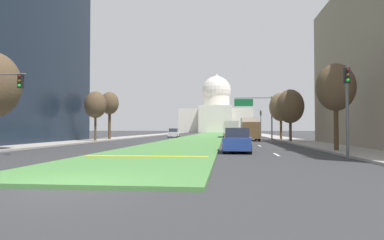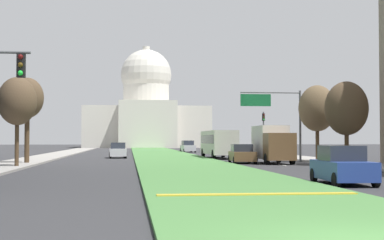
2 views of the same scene
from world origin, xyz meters
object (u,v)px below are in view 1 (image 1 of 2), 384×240
(traffic_light_far_right, at_px, (261,120))
(box_truck_delivery, at_px, (250,129))
(street_tree_right_mid, at_px, (290,106))
(street_tree_left_far, at_px, (110,104))
(street_tree_left_mid, at_px, (96,105))
(street_tree_right_near, at_px, (336,88))
(sedan_very_far, at_px, (228,132))
(sedan_lead_stopped, at_px, (238,141))
(sedan_far_horizon, at_px, (242,132))
(street_tree_right_far, at_px, (281,107))
(traffic_light_near_right, at_px, (347,99))
(sedan_distant, at_px, (174,133))
(overhead_guide_sign, at_px, (257,109))
(capitol_building, at_px, (216,113))
(city_bus, at_px, (231,128))
(sedan_midblock, at_px, (232,135))

(traffic_light_far_right, bearing_deg, box_truck_delivery, -100.87)
(traffic_light_far_right, bearing_deg, street_tree_right_mid, -86.70)
(street_tree_left_far, bearing_deg, street_tree_left_mid, -86.87)
(street_tree_right_near, distance_m, sedan_very_far, 65.54)
(sedan_lead_stopped, height_order, sedan_far_horizon, sedan_lead_stopped)
(street_tree_right_mid, relative_size, street_tree_right_far, 0.95)
(traffic_light_near_right, xyz_separation_m, street_tree_left_mid, (-23.32, 21.98, 1.41))
(traffic_light_near_right, height_order, street_tree_right_mid, street_tree_right_mid)
(street_tree_left_far, distance_m, sedan_distant, 17.69)
(overhead_guide_sign, xyz_separation_m, sedan_lead_stopped, (-3.85, -26.18, -3.83))
(traffic_light_far_right, height_order, street_tree_right_near, street_tree_right_near)
(overhead_guide_sign, xyz_separation_m, street_tree_right_near, (3.21, -25.40, -0.02))
(capitol_building, xyz_separation_m, traffic_light_near_right, (11.00, -128.46, -5.09))
(street_tree_right_near, height_order, city_bus, street_tree_right_near)
(traffic_light_near_right, distance_m, sedan_far_horizon, 54.22)
(sedan_lead_stopped, bearing_deg, capitol_building, 92.43)
(sedan_distant, bearing_deg, street_tree_left_mid, -107.27)
(traffic_light_far_right, height_order, box_truck_delivery, traffic_light_far_right)
(sedan_very_far, bearing_deg, capitol_building, 94.85)
(capitol_building, bearing_deg, traffic_light_far_right, -82.49)
(sedan_distant, distance_m, sedan_very_far, 29.25)
(traffic_light_far_right, relative_size, street_tree_left_mid, 0.80)
(overhead_guide_sign, bearing_deg, traffic_light_near_right, -86.48)
(traffic_light_far_right, distance_m, box_truck_delivery, 17.62)
(traffic_light_near_right, bearing_deg, street_tree_right_far, 87.55)
(street_tree_right_mid, distance_m, sedan_lead_stopped, 19.35)
(street_tree_right_far, height_order, sedan_midblock, street_tree_right_far)
(capitol_building, bearing_deg, sedan_very_far, -85.15)
(traffic_light_near_right, relative_size, overhead_guide_sign, 0.80)
(capitol_building, height_order, street_tree_left_mid, capitol_building)
(traffic_light_far_right, bearing_deg, street_tree_left_far, -144.34)
(sedan_midblock, distance_m, box_truck_delivery, 2.72)
(sedan_lead_stopped, bearing_deg, box_truck_delivery, 83.80)
(traffic_light_far_right, bearing_deg, overhead_guide_sign, -98.00)
(overhead_guide_sign, bearing_deg, sedan_lead_stopped, -98.36)
(street_tree_right_mid, height_order, street_tree_left_far, street_tree_left_far)
(traffic_light_far_right, relative_size, sedan_lead_stopped, 1.17)
(street_tree_right_mid, xyz_separation_m, sedan_lead_stopped, (-7.05, -17.65, -3.59))
(sedan_midblock, bearing_deg, sedan_lead_stopped, -89.91)
(traffic_light_far_right, relative_size, street_tree_right_near, 0.81)
(capitol_building, distance_m, sedan_distant, 85.39)
(sedan_lead_stopped, xyz_separation_m, city_bus, (-0.00, 36.55, 0.95))
(capitol_building, relative_size, street_tree_right_far, 4.51)
(traffic_light_near_right, distance_m, sedan_lead_stopped, 8.09)
(street_tree_left_mid, distance_m, street_tree_right_mid, 24.62)
(street_tree_right_near, relative_size, sedan_distant, 1.41)
(street_tree_right_mid, distance_m, city_bus, 20.34)
(street_tree_right_far, bearing_deg, sedan_distant, 142.10)
(sedan_distant, relative_size, city_bus, 0.41)
(traffic_light_far_right, height_order, street_tree_right_mid, street_tree_right_mid)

